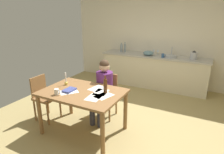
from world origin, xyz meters
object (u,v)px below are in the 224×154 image
wine_glass_near_sink (158,51)px  sink_unit (170,56)px  bottle_vinegar (125,48)px  chair_side_empty (44,96)px  person_seated (103,87)px  teacup_on_counter (163,55)px  coffee_mug (57,92)px  dining_table (83,97)px  wine_glass_by_kettle (154,50)px  bottle_oil (121,48)px  wine_bottle_on_table (105,86)px  chair_at_table (107,93)px  stovetop_kettle (194,55)px  mixing_bowl (148,53)px  book_magazine (69,90)px  candlestick (66,82)px

wine_glass_near_sink → sink_unit: bearing=-21.3°
bottle_vinegar → chair_side_empty: bearing=-100.0°
person_seated → teacup_on_counter: bearing=72.8°
chair_side_empty → coffee_mug: 0.81m
dining_table → coffee_mug: bearing=-132.9°
dining_table → wine_glass_by_kettle: wine_glass_by_kettle is taller
bottle_oil → wine_glass_near_sink: bottle_oil is taller
wine_bottle_on_table → wine_glass_near_sink: wine_bottle_on_table is taller
sink_unit → chair_at_table: bearing=-111.2°
stovetop_kettle → sink_unit: bearing=179.6°
dining_table → mixing_bowl: bearing=83.8°
mixing_bowl → bottle_vinegar: bearing=171.9°
book_magazine → wine_glass_by_kettle: 3.07m
chair_at_table → teacup_on_counter: (0.64, 1.90, 0.47)m
wine_glass_near_sink → bottle_oil: bearing=-174.1°
coffee_mug → stovetop_kettle: bearing=60.6°
mixing_bowl → dining_table: bearing=-96.2°
book_magazine → bottle_vinegar: size_ratio=0.76×
bottle_oil → teacup_on_counter: bearing=-8.4°
wine_glass_by_kettle → chair_at_table: bearing=-97.8°
wine_glass_by_kettle → stovetop_kettle: bearing=-8.0°
chair_at_table → bottle_oil: (-0.64, 2.09, 0.53)m
bottle_oil → wine_bottle_on_table: bearing=-70.5°
coffee_mug → wine_glass_by_kettle: 3.29m
chair_at_table → mixing_bowl: bearing=83.6°
person_seated → coffee_mug: person_seated is taller
person_seated → sink_unit: person_seated is taller
stovetop_kettle → wine_glass_near_sink: (-0.95, 0.15, 0.01)m
person_seated → wine_glass_by_kettle: person_seated is taller
bottle_vinegar → wine_glass_near_sink: bottle_vinegar is taller
chair_at_table → book_magazine: bearing=-108.8°
chair_side_empty → wine_glass_by_kettle: bearing=65.5°
person_seated → bottle_vinegar: bearing=103.4°
bottle_oil → mixing_bowl: size_ratio=0.96×
sink_unit → wine_glass_by_kettle: size_ratio=2.34×
stovetop_kettle → wine_glass_near_sink: stovetop_kettle is taller
wine_glass_by_kettle → teacup_on_counter: size_ratio=1.38×
chair_at_table → bottle_vinegar: size_ratio=2.92×
person_seated → stovetop_kettle: 2.61m
mixing_bowl → wine_glass_by_kettle: 0.24m
chair_side_empty → stovetop_kettle: 3.67m
teacup_on_counter → book_magazine: bearing=-108.7°
wine_glass_by_kettle → candlestick: bearing=-106.3°
book_magazine → mixing_bowl: size_ratio=0.80×
wine_bottle_on_table → stovetop_kettle: size_ratio=1.34×
person_seated → teacup_on_counter: 2.16m
sink_unit → stovetop_kettle: size_ratio=1.64×
dining_table → chair_side_empty: (-0.94, 0.02, -0.18)m
mixing_bowl → wine_glass_by_kettle: size_ratio=1.81×
candlestick → sink_unit: 2.96m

